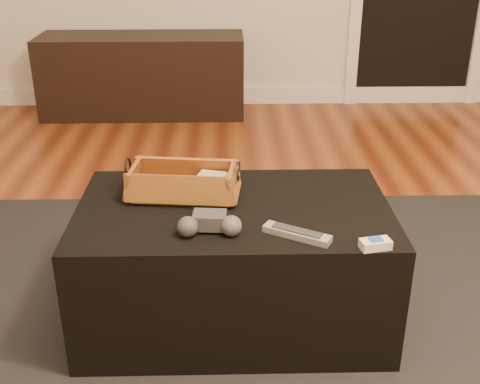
{
  "coord_description": "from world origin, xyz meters",
  "views": [
    {
      "loc": [
        -0.06,
        -1.59,
        1.28
      ],
      "look_at": [
        -0.02,
        0.11,
        0.49
      ],
      "focal_mm": 45.0,
      "sensor_mm": 36.0,
      "label": 1
    }
  ],
  "objects_px": {
    "game_controller": "(210,224)",
    "cream_gadget": "(375,244)",
    "media_cabinet": "(143,75)",
    "ottoman": "(234,263)",
    "wicker_basket": "(183,184)",
    "silver_remote": "(297,233)",
    "tv_remote": "(177,191)"
  },
  "relations": [
    {
      "from": "media_cabinet",
      "to": "ottoman",
      "type": "relative_size",
      "value": 1.37
    },
    {
      "from": "wicker_basket",
      "to": "silver_remote",
      "type": "relative_size",
      "value": 1.94
    },
    {
      "from": "wicker_basket",
      "to": "game_controller",
      "type": "xyz_separation_m",
      "value": [
        0.09,
        -0.26,
        -0.01
      ]
    },
    {
      "from": "tv_remote",
      "to": "cream_gadget",
      "type": "distance_m",
      "value": 0.67
    },
    {
      "from": "media_cabinet",
      "to": "wicker_basket",
      "type": "bearing_deg",
      "value": -79.46
    },
    {
      "from": "ottoman",
      "to": "wicker_basket",
      "type": "relative_size",
      "value": 2.6
    },
    {
      "from": "tv_remote",
      "to": "cream_gadget",
      "type": "height_order",
      "value": "tv_remote"
    },
    {
      "from": "tv_remote",
      "to": "media_cabinet",
      "type": "bearing_deg",
      "value": 100.42
    },
    {
      "from": "media_cabinet",
      "to": "wicker_basket",
      "type": "xyz_separation_m",
      "value": [
        0.43,
        -2.3,
        0.21
      ]
    },
    {
      "from": "game_controller",
      "to": "tv_remote",
      "type": "bearing_deg",
      "value": 114.28
    },
    {
      "from": "tv_remote",
      "to": "cream_gadget",
      "type": "xyz_separation_m",
      "value": [
        0.57,
        -0.35,
        -0.01
      ]
    },
    {
      "from": "game_controller",
      "to": "media_cabinet",
      "type": "bearing_deg",
      "value": 101.48
    },
    {
      "from": "media_cabinet",
      "to": "cream_gadget",
      "type": "relative_size",
      "value": 14.94
    },
    {
      "from": "media_cabinet",
      "to": "tv_remote",
      "type": "xyz_separation_m",
      "value": [
        0.41,
        -2.31,
        0.18
      ]
    },
    {
      "from": "ottoman",
      "to": "silver_remote",
      "type": "xyz_separation_m",
      "value": [
        0.18,
        -0.2,
        0.22
      ]
    },
    {
      "from": "wicker_basket",
      "to": "cream_gadget",
      "type": "bearing_deg",
      "value": -32.83
    },
    {
      "from": "ottoman",
      "to": "media_cabinet",
      "type": "bearing_deg",
      "value": 103.94
    },
    {
      "from": "ottoman",
      "to": "cream_gadget",
      "type": "height_order",
      "value": "cream_gadget"
    },
    {
      "from": "wicker_basket",
      "to": "silver_remote",
      "type": "xyz_separation_m",
      "value": [
        0.34,
        -0.29,
        -0.03
      ]
    },
    {
      "from": "cream_gadget",
      "to": "wicker_basket",
      "type": "bearing_deg",
      "value": 147.17
    },
    {
      "from": "game_controller",
      "to": "cream_gadget",
      "type": "height_order",
      "value": "game_controller"
    },
    {
      "from": "tv_remote",
      "to": "game_controller",
      "type": "xyz_separation_m",
      "value": [
        0.11,
        -0.25,
        0.01
      ]
    },
    {
      "from": "cream_gadget",
      "to": "ottoman",
      "type": "bearing_deg",
      "value": 145.02
    },
    {
      "from": "cream_gadget",
      "to": "game_controller",
      "type": "bearing_deg",
      "value": 167.94
    },
    {
      "from": "silver_remote",
      "to": "media_cabinet",
      "type": "bearing_deg",
      "value": 106.62
    },
    {
      "from": "ottoman",
      "to": "silver_remote",
      "type": "height_order",
      "value": "silver_remote"
    },
    {
      "from": "ottoman",
      "to": "cream_gadget",
      "type": "xyz_separation_m",
      "value": [
        0.39,
        -0.27,
        0.22
      ]
    },
    {
      "from": "tv_remote",
      "to": "game_controller",
      "type": "height_order",
      "value": "game_controller"
    },
    {
      "from": "game_controller",
      "to": "cream_gadget",
      "type": "xyz_separation_m",
      "value": [
        0.46,
        -0.1,
        -0.02
      ]
    },
    {
      "from": "ottoman",
      "to": "game_controller",
      "type": "xyz_separation_m",
      "value": [
        -0.07,
        -0.17,
        0.24
      ]
    },
    {
      "from": "media_cabinet",
      "to": "cream_gadget",
      "type": "bearing_deg",
      "value": -69.71
    },
    {
      "from": "tv_remote",
      "to": "silver_remote",
      "type": "bearing_deg",
      "value": -36.64
    }
  ]
}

